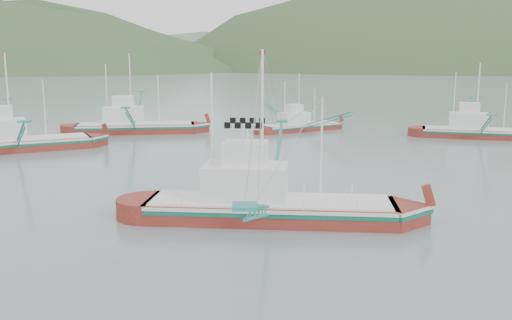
{
  "coord_description": "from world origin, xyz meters",
  "views": [
    {
      "loc": [
        -0.74,
        -32.46,
        10.27
      ],
      "look_at": [
        0.0,
        6.0,
        3.2
      ],
      "focal_mm": 40.0,
      "sensor_mm": 36.0,
      "label": 1
    }
  ],
  "objects_px": {
    "bg_boat_far": "(300,118)",
    "bg_boat_right": "(479,123)",
    "bg_boat_extra": "(134,120)",
    "main_boat": "(267,193)",
    "bg_boat_left": "(14,130)"
  },
  "relations": [
    {
      "from": "bg_boat_left",
      "to": "bg_boat_far",
      "type": "bearing_deg",
      "value": 1.28
    },
    {
      "from": "main_boat",
      "to": "bg_boat_left",
      "type": "xyz_separation_m",
      "value": [
        -26.43,
        27.16,
        0.56
      ]
    },
    {
      "from": "main_boat",
      "to": "bg_boat_far",
      "type": "bearing_deg",
      "value": 88.21
    },
    {
      "from": "bg_boat_extra",
      "to": "bg_boat_far",
      "type": "bearing_deg",
      "value": -2.15
    },
    {
      "from": "main_boat",
      "to": "bg_boat_extra",
      "type": "height_order",
      "value": "main_boat"
    },
    {
      "from": "main_boat",
      "to": "bg_boat_far",
      "type": "relative_size",
      "value": 1.45
    },
    {
      "from": "bg_boat_far",
      "to": "bg_boat_right",
      "type": "bearing_deg",
      "value": -48.69
    },
    {
      "from": "bg_boat_left",
      "to": "bg_boat_right",
      "type": "distance_m",
      "value": 55.27
    },
    {
      "from": "bg_boat_left",
      "to": "bg_boat_right",
      "type": "bearing_deg",
      "value": -15.79
    },
    {
      "from": "bg_boat_left",
      "to": "bg_boat_far",
      "type": "xyz_separation_m",
      "value": [
        32.72,
        16.16,
        -0.54
      ]
    },
    {
      "from": "bg_boat_right",
      "to": "bg_boat_extra",
      "type": "xyz_separation_m",
      "value": [
        -44.37,
        5.56,
        -0.25
      ]
    },
    {
      "from": "bg_boat_far",
      "to": "bg_boat_extra",
      "type": "distance_m",
      "value": 22.61
    },
    {
      "from": "main_boat",
      "to": "bg_boat_right",
      "type": "xyz_separation_m",
      "value": [
        28.13,
        36.0,
        0.19
      ]
    },
    {
      "from": "bg_boat_far",
      "to": "bg_boat_extra",
      "type": "bearing_deg",
      "value": 154.31
    },
    {
      "from": "bg_boat_extra",
      "to": "main_boat",
      "type": "bearing_deg",
      "value": -75.27
    }
  ]
}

